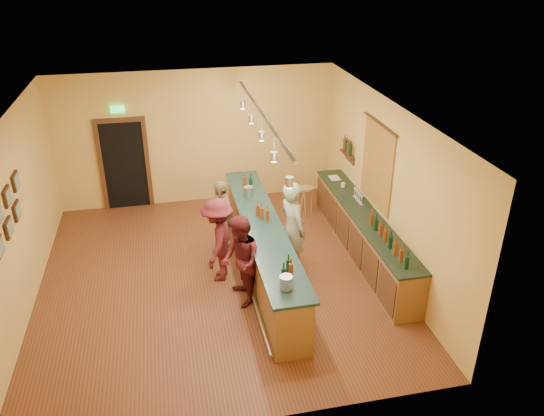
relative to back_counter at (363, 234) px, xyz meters
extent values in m
plane|color=#5B321A|center=(-2.97, -0.18, -0.49)|extent=(7.00, 7.00, 0.00)
cube|color=silver|center=(-2.97, -0.18, 2.71)|extent=(6.50, 7.00, 0.02)
cube|color=gold|center=(-2.97, 3.32, 1.11)|extent=(6.50, 0.02, 3.20)
cube|color=gold|center=(-2.97, -3.68, 1.11)|extent=(6.50, 0.02, 3.20)
cube|color=gold|center=(-6.22, -0.18, 1.11)|extent=(0.02, 7.00, 3.20)
cube|color=gold|center=(0.28, -0.18, 1.11)|extent=(0.02, 7.00, 3.20)
cube|color=black|center=(-4.67, 3.30, 0.56)|extent=(0.95, 0.06, 2.10)
cube|color=#482815|center=(-5.19, 3.28, 0.56)|extent=(0.10, 0.08, 2.10)
cube|color=#482815|center=(-4.14, 3.28, 0.56)|extent=(0.10, 0.08, 2.10)
cube|color=#482815|center=(-4.67, 3.28, 1.66)|extent=(1.15, 0.08, 0.10)
cube|color=#19E54C|center=(-4.67, 3.27, 1.91)|extent=(0.30, 0.04, 0.15)
cube|color=#A23F20|center=(0.26, 0.22, 1.36)|extent=(0.03, 1.40, 1.60)
cube|color=#482815|center=(0.19, 1.72, 1.06)|extent=(0.16, 0.55, 0.03)
cube|color=#482815|center=(0.26, 1.72, 0.96)|extent=(0.03, 0.55, 0.18)
cube|color=brown|center=(0.00, 0.02, -0.04)|extent=(0.55, 4.50, 0.90)
cube|color=black|center=(0.00, 0.02, 0.43)|extent=(0.60, 4.55, 0.04)
cylinder|color=silver|center=(0.00, 1.32, 0.50)|extent=(0.09, 0.09, 0.09)
cube|color=silver|center=(-0.03, 1.82, 0.46)|extent=(0.22, 0.30, 0.01)
cube|color=brown|center=(-2.08, -0.18, 0.01)|extent=(0.60, 5.00, 1.00)
cube|color=#18322F|center=(-2.08, -0.18, 0.54)|extent=(0.70, 5.10, 0.05)
cylinder|color=silver|center=(-2.44, -0.18, -0.34)|extent=(0.05, 5.00, 0.05)
cylinder|color=silver|center=(-2.13, -2.28, 0.67)|extent=(0.20, 0.20, 0.22)
cylinder|color=silver|center=(-2.13, 1.02, 0.67)|extent=(0.20, 0.20, 0.22)
cube|color=silver|center=(-2.08, -0.18, 2.65)|extent=(0.06, 4.60, 0.05)
cylinder|color=silver|center=(-2.08, -2.18, 2.46)|extent=(0.01, 0.01, 0.35)
cylinder|color=#A5A5AD|center=(-2.08, -2.18, 2.26)|extent=(0.11, 0.11, 0.14)
cylinder|color=#FFEABF|center=(-2.08, -2.18, 2.18)|extent=(0.08, 0.08, 0.02)
cylinder|color=silver|center=(-2.08, -1.18, 2.46)|extent=(0.01, 0.01, 0.35)
cylinder|color=#A5A5AD|center=(-2.08, -1.18, 2.26)|extent=(0.11, 0.11, 0.14)
cylinder|color=#FFEABF|center=(-2.08, -1.18, 2.18)|extent=(0.08, 0.08, 0.02)
cylinder|color=silver|center=(-2.08, -0.18, 2.46)|extent=(0.01, 0.01, 0.35)
cylinder|color=#A5A5AD|center=(-2.08, -0.18, 2.26)|extent=(0.11, 0.11, 0.14)
cylinder|color=#FFEABF|center=(-2.08, -0.18, 2.18)|extent=(0.08, 0.08, 0.02)
cylinder|color=silver|center=(-2.08, 0.82, 2.46)|extent=(0.01, 0.01, 0.35)
cylinder|color=#A5A5AD|center=(-2.08, 0.82, 2.26)|extent=(0.11, 0.11, 0.14)
cylinder|color=#FFEABF|center=(-2.08, 0.82, 2.18)|extent=(0.08, 0.08, 0.02)
cylinder|color=silver|center=(-2.08, 1.82, 2.46)|extent=(0.01, 0.01, 0.35)
cylinder|color=#A5A5AD|center=(-2.08, 1.82, 2.26)|extent=(0.11, 0.11, 0.14)
cylinder|color=#FFEABF|center=(-2.08, 1.82, 2.18)|extent=(0.08, 0.08, 0.02)
imported|color=gray|center=(-1.53, -0.30, 0.45)|extent=(0.64, 0.79, 1.88)
imported|color=#59191E|center=(-2.63, -1.03, 0.34)|extent=(0.70, 0.86, 1.65)
imported|color=#997A51|center=(-2.73, 0.71, 0.31)|extent=(0.68, 1.01, 1.59)
imported|color=#59191E|center=(-2.92, -0.20, 0.33)|extent=(0.90, 1.19, 1.63)
cylinder|color=olive|center=(-0.61, 2.02, 0.17)|extent=(0.33, 0.33, 0.04)
cylinder|color=olive|center=(-0.49, 2.02, -0.17)|extent=(0.04, 0.04, 0.64)
cylinder|color=olive|center=(-0.68, 2.13, -0.17)|extent=(0.04, 0.04, 0.64)
cylinder|color=olive|center=(-0.68, 1.91, -0.17)|extent=(0.04, 0.04, 0.64)
camera|label=1|loc=(-3.70, -8.65, 5.18)|focal=35.00mm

